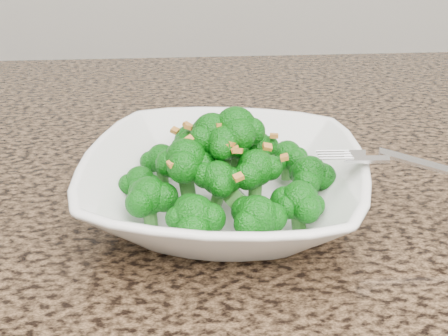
{
  "coord_description": "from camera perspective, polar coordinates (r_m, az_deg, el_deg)",
  "views": [
    {
      "loc": [
        -0.01,
        -0.17,
        1.18
      ],
      "look_at": [
        0.02,
        0.28,
        0.95
      ],
      "focal_mm": 45.0,
      "sensor_mm": 36.0,
      "label": 1
    }
  ],
  "objects": [
    {
      "name": "fork",
      "position": [
        0.49,
        15.66,
        0.83
      ],
      "size": [
        0.18,
        0.07,
        0.01
      ],
      "primitive_type": null,
      "rotation": [
        0.0,
        0.0,
        -0.27
      ],
      "color": "silver",
      "rests_on": "bowl"
    },
    {
      "name": "broccoli_pile",
      "position": [
        0.48,
        -0.0,
        4.67
      ],
      "size": [
        0.22,
        0.22,
        0.06
      ],
      "primitive_type": null,
      "color": "#0B650B",
      "rests_on": "bowl"
    },
    {
      "name": "garlic_topping",
      "position": [
        0.47,
        0.0,
        8.61
      ],
      "size": [
        0.13,
        0.13,
        0.01
      ],
      "primitive_type": null,
      "color": "#C98231",
      "rests_on": "broccoli_pile"
    },
    {
      "name": "granite_counter",
      "position": [
        0.55,
        -2.35,
        -4.94
      ],
      "size": [
        1.64,
        1.04,
        0.03
      ],
      "primitive_type": "cube",
      "color": "brown",
      "rests_on": "cabinet"
    },
    {
      "name": "bowl",
      "position": [
        0.51,
        0.0,
        -1.9
      ],
      "size": [
        0.29,
        0.29,
        0.06
      ],
      "primitive_type": "imported",
      "rotation": [
        0.0,
        0.0,
        -0.17
      ],
      "color": "white",
      "rests_on": "granite_counter"
    }
  ]
}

